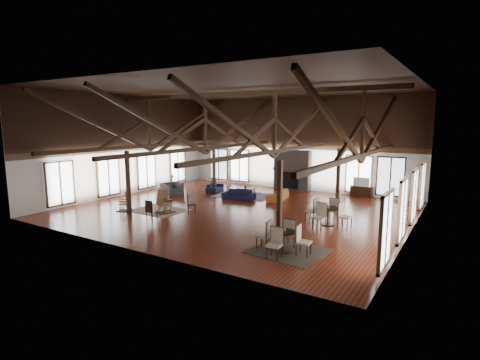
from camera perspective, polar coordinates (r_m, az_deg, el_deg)
The scene contains 31 objects.
floor at distance 19.00m, azimuth -0.32°, elevation -4.56°, with size 16.00×16.00×0.00m, color maroon.
ceiling at distance 18.55m, azimuth -0.33°, elevation 13.78°, with size 16.00×14.00×0.02m, color black.
wall_back at distance 24.73m, azimuth 8.37°, elevation 5.51°, with size 16.00×0.02×6.00m, color silver.
wall_front at distance 13.17m, azimuth -16.76°, elevation 2.31°, with size 16.00×0.02×6.00m, color silver.
wall_left at distance 23.77m, azimuth -16.95°, elevation 5.09°, with size 0.02×14.00×6.00m, color silver.
wall_right at distance 15.82m, azimuth 25.07°, elevation 2.90°, with size 0.02×14.00×6.00m, color silver.
roof_truss at distance 18.48m, azimuth -0.33°, elevation 7.68°, with size 15.60×14.07×3.14m.
post_grid at distance 18.71m, azimuth -0.32°, elevation -0.01°, with size 8.16×7.16×3.05m.
fireplace at distance 24.59m, azimuth 7.98°, elevation 1.49°, with size 2.50×0.69×2.60m.
ceiling_fan at distance 17.38m, azimuth -0.69°, elevation 6.62°, with size 1.60×1.60×0.75m.
sofa_navy_front at distance 21.45m, azimuth -0.19°, elevation -2.26°, with size 1.86×0.73×0.54m, color black.
sofa_navy_left at distance 24.05m, azimuth -3.84°, elevation -1.10°, with size 0.68×1.75×0.51m, color #131B36.
sofa_orange at distance 21.43m, azimuth 5.78°, elevation -2.27°, with size 0.77×1.97×0.58m, color #A3501F.
coffee_table at distance 22.73m, azimuth 0.96°, elevation -1.37°, with size 1.20×0.77×0.43m.
vase at distance 22.68m, azimuth 0.81°, elevation -1.02°, with size 0.17×0.17×0.18m, color #B2B2B2.
armchair at distance 22.99m, azimuth -10.32°, elevation -1.39°, with size 1.01×1.15×0.75m, color #363538.
side_table_lamp at distance 24.25m, azimuth -10.36°, elevation -0.68°, with size 0.46×0.46×1.18m.
rocking_chair_a at distance 19.83m, azimuth -11.46°, elevation -2.82°, with size 0.76×0.84×0.97m.
rocking_chair_b at distance 18.51m, azimuth -11.70°, elevation -3.34°, with size 0.67×1.00×1.18m.
rocking_chair_c at distance 19.48m, azimuth -16.95°, elevation -3.21°, with size 0.87×0.69×1.00m.
side_chair_a at distance 18.30m, azimuth -7.68°, elevation -3.33°, with size 0.59×0.59×0.98m.
side_chair_b at distance 17.25m, azimuth -13.51°, elevation -4.31°, with size 0.44×0.44×0.96m.
cafe_table_near at distance 13.00m, azimuth 6.61°, elevation -8.69°, with size 1.96×1.96×1.02m.
cafe_table_far at distance 16.58m, azimuth 13.27°, elevation -4.89°, with size 2.11×2.11×1.08m.
cup_near at distance 12.92m, azimuth 6.72°, elevation -7.53°, with size 0.12×0.12×0.10m, color #B2B2B2.
cup_far at distance 16.54m, azimuth 13.31°, elevation -3.89°, with size 0.12×0.12×0.10m, color #B2B2B2.
tv_console at distance 23.40m, azimuth 18.00°, elevation -1.66°, with size 1.24×0.47×0.62m, color black.
television at distance 23.31m, azimuth 18.05°, elevation -0.26°, with size 0.93×0.12×0.54m, color #B2B2B2.
rug_tan at distance 19.30m, azimuth -12.28°, elevation -4.54°, with size 2.62×2.06×0.01m, color tan.
rug_navy at distance 22.64m, azimuth 0.70°, elevation -2.35°, with size 3.33×2.50×0.01m, color #161D3F.
rug_dark at distance 13.24m, azimuth 7.43°, elevation -10.67°, with size 2.42×2.20×0.01m, color black.
Camera 1 is at (9.83, -15.65, 4.43)m, focal length 28.00 mm.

